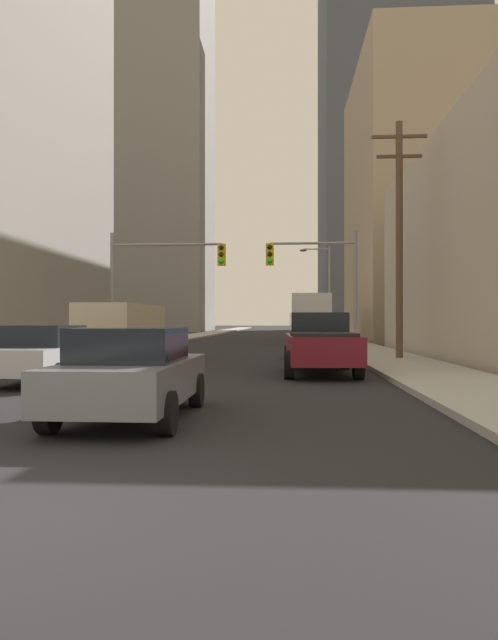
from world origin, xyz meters
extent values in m
cube|color=#9E9E99|center=(-6.88, 50.00, 0.07)|extent=(3.03, 160.00, 0.15)
cube|color=#9E9E99|center=(6.88, 50.00, 0.07)|extent=(3.03, 160.00, 0.15)
cube|color=silver|center=(4.47, 37.01, 1.95)|extent=(2.91, 11.58, 2.90)
cube|color=black|center=(3.21, 37.01, 2.47)|extent=(0.40, 10.57, 0.80)
cube|color=red|center=(3.20, 37.01, 1.37)|extent=(0.39, 10.57, 0.28)
cylinder|color=black|center=(3.29, 41.04, 0.50)|extent=(0.32, 1.00, 1.00)
cylinder|color=black|center=(5.64, 41.04, 0.50)|extent=(0.32, 1.00, 1.00)
cylinder|color=black|center=(3.29, 33.79, 0.50)|extent=(0.32, 1.00, 1.00)
cylinder|color=black|center=(5.64, 33.79, 0.50)|extent=(0.32, 1.00, 1.00)
cube|color=maroon|center=(3.66, 13.28, 0.80)|extent=(2.15, 5.45, 0.80)
cube|color=black|center=(3.66, 14.25, 1.55)|extent=(1.85, 1.85, 0.70)
cube|color=black|center=(3.66, 11.93, 1.25)|extent=(1.83, 2.43, 0.10)
cylinder|color=black|center=(2.70, 15.01, 0.40)|extent=(0.28, 0.80, 0.80)
cylinder|color=black|center=(4.62, 15.01, 0.40)|extent=(0.28, 0.80, 0.80)
cylinder|color=black|center=(2.70, 11.55, 0.40)|extent=(0.28, 0.80, 0.80)
cylinder|color=black|center=(4.62, 11.55, 0.40)|extent=(0.28, 0.80, 0.80)
cube|color=#C6B793|center=(-3.60, 16.88, 1.31)|extent=(2.18, 5.27, 1.90)
cube|color=black|center=(-3.60, 19.49, 1.73)|extent=(1.76, 0.08, 0.60)
cylinder|color=black|center=(-4.56, 18.55, 0.36)|extent=(0.24, 0.72, 0.72)
cylinder|color=black|center=(-2.64, 18.55, 0.36)|extent=(0.24, 0.72, 0.72)
cylinder|color=black|center=(-4.56, 15.22, 0.36)|extent=(0.24, 0.72, 0.72)
cylinder|color=black|center=(-2.64, 15.22, 0.36)|extent=(0.24, 0.72, 0.72)
cube|color=slate|center=(0.05, 4.93, 0.65)|extent=(1.83, 4.21, 0.65)
cube|color=black|center=(0.05, 4.78, 1.25)|extent=(1.60, 1.91, 0.55)
cylinder|color=black|center=(-0.81, 6.27, 0.32)|extent=(0.22, 0.64, 0.64)
cylinder|color=black|center=(0.91, 6.27, 0.32)|extent=(0.22, 0.64, 0.64)
cylinder|color=black|center=(-0.81, 3.59, 0.32)|extent=(0.22, 0.64, 0.64)
cylinder|color=black|center=(0.91, 3.59, 0.32)|extent=(0.22, 0.64, 0.64)
cube|color=#B7BABF|center=(-3.69, 10.18, 0.65)|extent=(1.91, 4.24, 0.65)
cube|color=black|center=(-3.69, 10.03, 1.25)|extent=(1.63, 1.94, 0.55)
cylinder|color=black|center=(-4.56, 11.53, 0.32)|extent=(0.22, 0.64, 0.64)
cylinder|color=black|center=(-2.83, 11.53, 0.32)|extent=(0.22, 0.64, 0.64)
cylinder|color=black|center=(-2.83, 8.84, 0.32)|extent=(0.22, 0.64, 0.64)
cube|color=white|center=(3.62, 19.37, 0.65)|extent=(1.90, 4.24, 0.65)
cube|color=black|center=(3.62, 19.22, 1.25)|extent=(1.63, 1.94, 0.55)
cylinder|color=black|center=(2.75, 20.71, 0.32)|extent=(0.22, 0.64, 0.64)
cylinder|color=black|center=(4.48, 20.71, 0.32)|extent=(0.22, 0.64, 0.64)
cylinder|color=black|center=(2.75, 18.03, 0.32)|extent=(0.22, 0.64, 0.64)
cylinder|color=black|center=(4.48, 18.03, 0.32)|extent=(0.22, 0.64, 0.64)
cylinder|color=gray|center=(-5.97, 23.22, 3.00)|extent=(0.18, 0.18, 6.00)
cylinder|color=gray|center=(-3.24, 23.22, 5.40)|extent=(5.46, 0.12, 0.12)
cube|color=gold|center=(-0.51, 23.22, 4.88)|extent=(0.38, 0.30, 1.05)
sphere|color=black|center=(-0.51, 23.05, 5.21)|extent=(0.24, 0.24, 0.24)
sphere|color=black|center=(-0.51, 23.05, 4.88)|extent=(0.24, 0.24, 0.24)
sphere|color=#19D833|center=(-0.51, 23.05, 4.54)|extent=(0.24, 0.24, 0.24)
cylinder|color=gray|center=(5.97, 23.22, 3.00)|extent=(0.18, 0.18, 6.00)
cylinder|color=gray|center=(3.91, 23.22, 5.40)|extent=(4.12, 0.12, 0.12)
cube|color=gold|center=(1.85, 23.22, 4.88)|extent=(0.38, 0.30, 1.05)
sphere|color=black|center=(1.85, 23.05, 5.21)|extent=(0.24, 0.24, 0.24)
sphere|color=black|center=(1.85, 23.05, 4.88)|extent=(0.24, 0.24, 0.24)
sphere|color=#19D833|center=(1.85, 23.05, 4.54)|extent=(0.24, 0.24, 0.24)
cylinder|color=brown|center=(7.19, 18.83, 4.84)|extent=(0.28, 0.28, 9.68)
cube|color=brown|center=(7.19, 18.83, 9.08)|extent=(2.20, 0.12, 0.12)
cube|color=brown|center=(7.19, 18.83, 8.28)|extent=(1.80, 0.12, 0.12)
cylinder|color=gray|center=(6.07, 40.49, 3.75)|extent=(0.16, 0.16, 7.50)
cylinder|color=gray|center=(5.04, 40.49, 7.30)|extent=(2.05, 0.10, 0.10)
ellipsoid|color=#4C4C51|center=(4.02, 40.49, 7.20)|extent=(0.56, 0.32, 0.20)
cube|color=gray|center=(-20.05, 87.05, 33.08)|extent=(20.32, 18.38, 66.16)
cube|color=#4C515B|center=(21.17, 93.33, 31.48)|extent=(24.63, 23.75, 62.96)
camera|label=1|loc=(2.59, -4.39, 1.63)|focal=31.90mm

